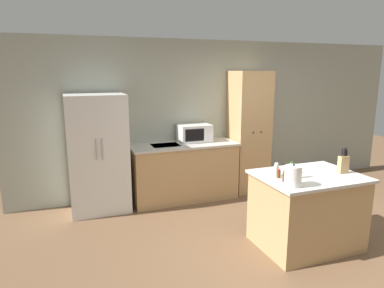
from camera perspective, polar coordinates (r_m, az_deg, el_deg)
The scene contains 14 objects.
ground_plane at distance 4.60m, azimuth 17.95°, elevation -15.55°, with size 14.00×14.00×0.00m, color brown.
wall_back at distance 6.12m, azimuth 5.17°, elevation 4.64°, with size 7.20×0.06×2.60m.
refrigerator at distance 5.28m, azimuth -15.41°, elevation -1.58°, with size 0.85×0.67×1.76m.
back_counter at distance 5.66m, azimuth -1.38°, elevation -4.55°, with size 1.74×0.68×0.93m.
pantry_cabinet at distance 6.05m, azimuth 9.37°, elevation 1.99°, with size 0.61×0.59×2.09m.
kitchen_island at distance 4.41m, azimuth 18.55°, elevation -10.40°, with size 1.20×0.90×0.89m.
microwave at distance 5.69m, azimuth 0.39°, elevation 1.85°, with size 0.53×0.38×0.28m.
knife_block at distance 4.45m, azimuth 23.91°, elevation -3.05°, with size 0.12×0.06×0.31m.
spice_bottle_tall_dark at distance 4.08m, azimuth 13.85°, elevation -4.23°, with size 0.06×0.06×0.16m.
spice_bottle_short_red at distance 4.23m, azimuth 16.23°, elevation -3.88°, with size 0.05×0.05×0.14m.
spice_bottle_amber_oil at distance 4.10m, azimuth 17.55°, elevation -4.47°, with size 0.05×0.05×0.15m.
spice_bottle_green_herb at distance 3.92m, azimuth 15.26°, elevation -5.25°, with size 0.06×0.06×0.12m.
spice_bottle_pale_salt at distance 4.03m, azimuth 14.26°, elevation -4.83°, with size 0.04×0.04×0.10m.
kettle at distance 3.77m, azimuth 16.50°, elevation -5.13°, with size 0.18×0.18×0.24m.
Camera 1 is at (-2.63, -3.14, 2.09)m, focal length 32.00 mm.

